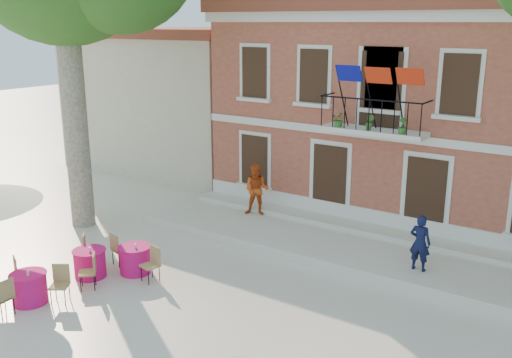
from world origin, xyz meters
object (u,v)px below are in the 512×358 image
object	(u,v)px
cafe_table_3	(135,258)
cafe_table_1	(90,262)
cafe_table_0	(29,287)
pedestrian_navy	(420,243)
pedestrian_orange	(257,190)

from	to	relation	value
cafe_table_3	cafe_table_1	bearing A→B (deg)	-133.82
cafe_table_0	cafe_table_3	world-z (taller)	same
cafe_table_0	cafe_table_3	bearing A→B (deg)	71.96
pedestrian_navy	cafe_table_1	xyz separation A→B (m)	(-7.42, -4.77, -0.65)
pedestrian_navy	cafe_table_0	size ratio (longest dim) A/B	0.82
pedestrian_navy	cafe_table_0	xyz separation A→B (m)	(-7.47, -6.60, -0.64)
pedestrian_navy	cafe_table_3	xyz separation A→B (m)	(-6.60, -3.91, -0.65)
pedestrian_orange	cafe_table_1	bearing A→B (deg)	-124.39
pedestrian_navy	cafe_table_3	size ratio (longest dim) A/B	0.78
cafe_table_1	cafe_table_3	size ratio (longest dim) A/B	0.85
pedestrian_orange	cafe_table_1	distance (m)	6.28
pedestrian_navy	cafe_table_1	size ratio (longest dim) A/B	0.92
cafe_table_1	cafe_table_3	distance (m)	1.19
cafe_table_0	cafe_table_3	size ratio (longest dim) A/B	0.95
pedestrian_navy	pedestrian_orange	distance (m)	6.23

